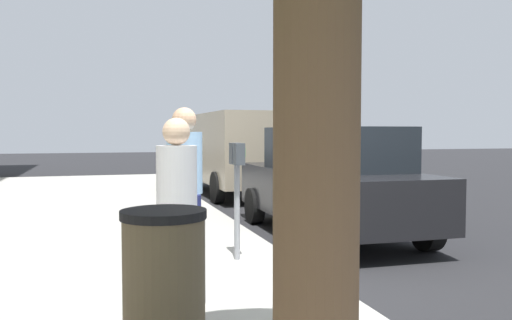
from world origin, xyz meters
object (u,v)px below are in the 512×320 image
object	(u,v)px
parking_meter	(237,176)
pedestrian_at_meter	(185,174)
parked_sedan_near	(331,181)
trash_bin	(164,283)
pedestrian_bystander	(177,196)
parked_van_far	(237,148)

from	to	relation	value
parking_meter	pedestrian_at_meter	size ratio (longest dim) A/B	0.78
pedestrian_at_meter	parked_sedan_near	xyz separation A→B (m)	(2.03, -2.71, -0.33)
pedestrian_at_meter	trash_bin	bearing A→B (deg)	-124.45
parked_sedan_near	pedestrian_bystander	bearing A→B (deg)	136.76
parking_meter	pedestrian_at_meter	bearing A→B (deg)	115.23
pedestrian_at_meter	pedestrian_bystander	bearing A→B (deg)	-124.36
pedestrian_bystander	parked_sedan_near	world-z (taller)	pedestrian_bystander
pedestrian_bystander	parked_van_far	size ratio (longest dim) A/B	0.32
pedestrian_bystander	trash_bin	distance (m)	1.23
parked_van_far	trash_bin	world-z (taller)	parked_van_far
parked_sedan_near	trash_bin	xyz separation A→B (m)	(-4.26, 3.20, -0.24)
parked_sedan_near	parked_van_far	bearing A→B (deg)	-0.01
pedestrian_bystander	parked_sedan_near	xyz separation A→B (m)	(3.14, -2.95, -0.22)
pedestrian_at_meter	pedestrian_bystander	size ratio (longest dim) A/B	1.09
pedestrian_at_meter	trash_bin	world-z (taller)	pedestrian_at_meter
pedestrian_at_meter	trash_bin	distance (m)	2.35
parked_van_far	trash_bin	xyz separation A→B (m)	(-10.35, 3.21, -0.60)
parked_van_far	trash_bin	distance (m)	10.85
pedestrian_bystander	trash_bin	world-z (taller)	pedestrian_bystander
pedestrian_at_meter	pedestrian_bystander	xyz separation A→B (m)	(-1.11, 0.25, -0.11)
parking_meter	trash_bin	size ratio (longest dim) A/B	1.40
pedestrian_at_meter	parked_sedan_near	world-z (taller)	pedestrian_at_meter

